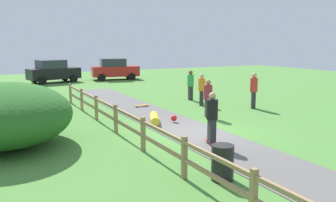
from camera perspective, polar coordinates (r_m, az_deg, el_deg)
ground_plane at (r=13.65m, az=3.95°, el=-5.07°), size 60.00×60.00×0.00m
asphalt_path at (r=13.64m, az=3.95°, el=-5.03°), size 2.40×28.00×0.02m
wooden_fence at (r=12.37m, az=-6.37°, el=-3.44°), size 0.12×18.12×1.10m
bush_large at (r=12.99m, az=-24.48°, el=-1.92°), size 4.28×5.14×2.09m
trash_bin at (r=9.08m, az=8.67°, el=-9.68°), size 0.56×0.56×0.90m
skater_riding at (r=11.86m, az=7.03°, el=-2.36°), size 0.46×0.82×1.76m
skater_fallen at (r=15.19m, az=-1.89°, el=-2.79°), size 1.33×1.44×0.36m
skateboard_loose at (r=18.97m, az=-4.20°, el=-0.70°), size 0.80×0.21×0.08m
bystander_orange at (r=19.35m, az=5.38°, el=2.06°), size 0.53×0.53×1.72m
bystander_green at (r=21.10m, az=3.61°, el=2.76°), size 0.44×0.44×1.76m
bystander_maroon at (r=16.34m, az=6.39°, el=0.70°), size 0.47×0.47×1.73m
bystander_red at (r=18.91m, az=13.50°, el=1.90°), size 0.52×0.52×1.84m
parked_car_red at (r=33.14m, az=-8.48°, el=5.05°), size 4.43×2.53×1.92m
parked_car_black at (r=31.78m, az=-17.82°, el=4.53°), size 4.47×2.68×1.92m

